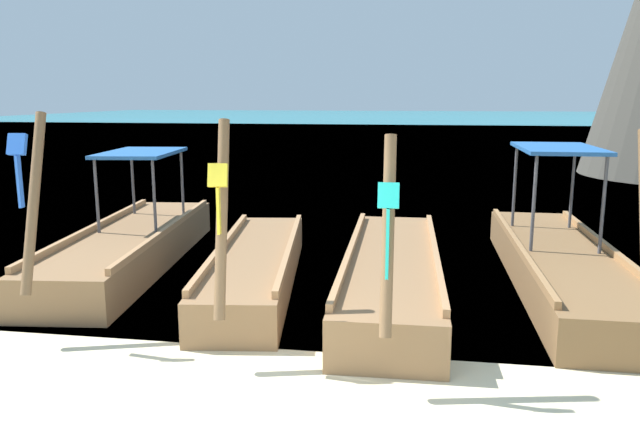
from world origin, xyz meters
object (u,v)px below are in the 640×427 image
longtail_boat_turquoise_ribbon (392,273)px  longtail_boat_orange_ribbon (561,263)px  longtail_boat_blue_ribbon (131,245)px  longtail_boat_yellow_ribbon (256,266)px

longtail_boat_turquoise_ribbon → longtail_boat_orange_ribbon: size_ratio=0.90×
longtail_boat_turquoise_ribbon → longtail_boat_blue_ribbon: bearing=169.5°
longtail_boat_blue_ribbon → longtail_boat_orange_ribbon: size_ratio=0.95×
longtail_boat_yellow_ribbon → longtail_boat_turquoise_ribbon: (2.07, -0.08, 0.01)m
longtail_boat_blue_ribbon → longtail_boat_turquoise_ribbon: (4.45, -0.83, -0.05)m
longtail_boat_yellow_ribbon → longtail_boat_orange_ribbon: size_ratio=0.83×
longtail_boat_blue_ribbon → longtail_boat_orange_ribbon: bearing=-0.2°
longtail_boat_yellow_ribbon → longtail_boat_turquoise_ribbon: longtail_boat_yellow_ribbon is taller
longtail_boat_blue_ribbon → longtail_boat_orange_ribbon: (6.98, -0.02, -0.01)m
longtail_boat_blue_ribbon → longtail_boat_turquoise_ribbon: size_ratio=1.06×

